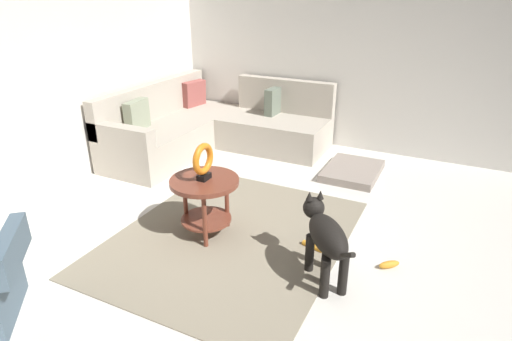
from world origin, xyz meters
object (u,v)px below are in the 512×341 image
object	(u,v)px
side_table	(205,192)
dog_toy_bone	(389,264)
dog	(325,236)
dog_toy_rope	(313,246)
torus_sculpture	(203,161)
dog_bed_mat	(352,171)
sectional_couch	(212,128)

from	to	relation	value
side_table	dog_toy_bone	distance (m)	1.63
dog	dog_toy_rope	bearing A→B (deg)	80.16
torus_sculpture	dog_toy_rope	size ratio (longest dim) A/B	1.68
torus_sculpture	dog_bed_mat	size ratio (longest dim) A/B	0.41
dog	sectional_couch	bearing A→B (deg)	97.72
dog_toy_rope	side_table	bearing A→B (deg)	101.29
dog_bed_mat	dog_toy_rope	xyz separation A→B (m)	(-1.69, -0.10, -0.02)
dog_bed_mat	dog_toy_rope	size ratio (longest dim) A/B	4.13
side_table	torus_sculpture	xyz separation A→B (m)	(-0.00, 0.00, 0.29)
side_table	dog_bed_mat	distance (m)	2.09
dog_toy_rope	dog_toy_bone	world-z (taller)	dog_toy_bone
sectional_couch	torus_sculpture	world-z (taller)	sectional_couch
side_table	dog_toy_rope	world-z (taller)	side_table
dog_toy_rope	dog_toy_bone	bearing A→B (deg)	-88.59
side_table	sectional_couch	bearing A→B (deg)	30.00
side_table	dog_toy_bone	world-z (taller)	side_table
sectional_couch	torus_sculpture	distance (m)	2.22
torus_sculpture	dog_toy_bone	distance (m)	1.73
dog_bed_mat	dog	distance (m)	2.08
torus_sculpture	dog_toy_rope	distance (m)	1.18
dog_bed_mat	torus_sculpture	bearing A→B (deg)	155.74
dog_bed_mat	dog_toy_bone	distance (m)	1.82
dog_toy_rope	sectional_couch	bearing A→B (deg)	50.09
dog_bed_mat	dog	world-z (taller)	dog
sectional_couch	dog_toy_rope	xyz separation A→B (m)	(-1.70, -2.03, -0.27)
side_table	dog_toy_rope	distance (m)	1.04
dog_bed_mat	dog	bearing A→B (deg)	-171.76
dog	dog_toy_rope	distance (m)	0.53
side_table	dog_toy_bone	size ratio (longest dim) A/B	3.33
dog_toy_rope	dog	bearing A→B (deg)	-150.04
torus_sculpture	dog_bed_mat	world-z (taller)	torus_sculpture
dog	dog_toy_bone	xyz separation A→B (m)	(0.36, -0.44, -0.35)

